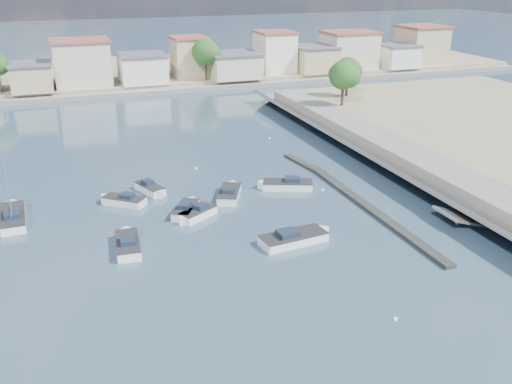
% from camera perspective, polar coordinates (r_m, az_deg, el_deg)
% --- Properties ---
extents(ground, '(400.00, 400.00, 0.00)m').
position_cam_1_polar(ground, '(80.84, -4.12, 5.65)').
color(ground, '#2C4059').
rests_on(ground, ground).
extents(seawall_walkway, '(5.00, 90.00, 1.80)m').
position_cam_1_polar(seawall_walkway, '(65.53, 18.49, 1.51)').
color(seawall_walkway, slate).
rests_on(seawall_walkway, ground).
extents(breakwater, '(2.00, 31.02, 0.35)m').
position_cam_1_polar(breakwater, '(59.32, 9.67, -0.50)').
color(breakwater, black).
rests_on(breakwater, ground).
extents(far_shore_land, '(160.00, 40.00, 1.40)m').
position_cam_1_polar(far_shore_land, '(130.37, -10.57, 11.81)').
color(far_shore_land, gray).
rests_on(far_shore_land, ground).
extents(far_shore_quay, '(160.00, 2.50, 0.80)m').
position_cam_1_polar(far_shore_quay, '(110.10, -8.64, 9.99)').
color(far_shore_quay, slate).
rests_on(far_shore_quay, ground).
extents(far_town, '(113.01, 12.80, 8.35)m').
position_cam_1_polar(far_town, '(117.45, -4.12, 13.15)').
color(far_town, beige).
rests_on(far_town, far_shore_land).
extents(shore_trees, '(74.56, 38.32, 7.92)m').
position_cam_1_polar(shore_trees, '(108.24, -4.06, 13.11)').
color(shore_trees, '#38281E').
rests_on(shore_trees, ground).
extents(motorboat_a, '(2.34, 5.55, 1.48)m').
position_cam_1_polar(motorboat_a, '(49.56, -12.71, -5.08)').
color(motorboat_a, white).
rests_on(motorboat_a, ground).
extents(motorboat_b, '(3.80, 5.33, 1.48)m').
position_cam_1_polar(motorboat_b, '(58.94, -2.64, -0.13)').
color(motorboat_b, white).
rests_on(motorboat_b, ground).
extents(motorboat_c, '(5.86, 3.82, 1.48)m').
position_cam_1_polar(motorboat_c, '(61.15, 2.91, 0.69)').
color(motorboat_c, white).
rests_on(motorboat_c, ground).
extents(motorboat_d, '(4.13, 3.40, 1.48)m').
position_cam_1_polar(motorboat_d, '(54.12, -6.01, -2.28)').
color(motorboat_d, white).
rests_on(motorboat_d, ground).
extents(motorboat_e, '(3.53, 4.50, 1.48)m').
position_cam_1_polar(motorboat_e, '(55.38, -6.96, -1.75)').
color(motorboat_e, white).
rests_on(motorboat_e, ground).
extents(motorboat_f, '(4.37, 4.00, 1.48)m').
position_cam_1_polar(motorboat_f, '(58.52, -13.23, -0.88)').
color(motorboat_f, white).
rests_on(motorboat_f, ground).
extents(motorboat_g, '(2.87, 4.42, 1.48)m').
position_cam_1_polar(motorboat_g, '(60.88, -10.46, 0.25)').
color(motorboat_g, white).
rests_on(motorboat_g, ground).
extents(motorboat_h, '(6.63, 2.96, 1.48)m').
position_cam_1_polar(motorboat_h, '(49.46, 4.08, -4.63)').
color(motorboat_h, white).
rests_on(motorboat_h, ground).
extents(sailboat, '(2.45, 7.15, 9.00)m').
position_cam_1_polar(sailboat, '(58.10, -23.14, -2.25)').
color(sailboat, white).
rests_on(sailboat, ground).
extents(mooring_buoys, '(19.36, 43.66, 0.36)m').
position_cam_1_polar(mooring_buoys, '(58.53, 5.42, -0.71)').
color(mooring_buoys, white).
rests_on(mooring_buoys, ground).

